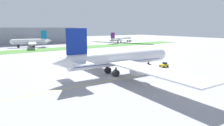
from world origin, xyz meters
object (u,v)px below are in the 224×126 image
pushback_tug (164,65)px  ground_crew_wingwalker_port (133,69)px  airliner_foreground (117,59)px  parked_airliner_far_right (31,42)px  parked_airliner_far_outer (120,39)px

pushback_tug → ground_crew_wingwalker_port: 17.87m
airliner_foreground → parked_airliner_far_right: bearing=90.4°
airliner_foreground → parked_airliner_far_outer: bearing=51.9°
airliner_foreground → ground_crew_wingwalker_port: bearing=-0.0°
parked_airliner_far_outer → parked_airliner_far_right: bearing=177.3°
pushback_tug → parked_airliner_far_outer: bearing=60.3°
airliner_foreground → pushback_tug: 26.82m
parked_airliner_far_right → parked_airliner_far_outer: bearing=-2.7°
pushback_tug → ground_crew_wingwalker_port: size_ratio=3.63×
airliner_foreground → parked_airliner_far_outer: size_ratio=1.01×
pushback_tug → ground_crew_wingwalker_port: bearing=175.9°
pushback_tug → parked_airliner_far_right: 136.30m
parked_airliner_far_right → airliner_foreground: bearing=-89.6°
ground_crew_wingwalker_port → parked_airliner_far_right: 132.62m
pushback_tug → parked_airliner_far_outer: size_ratio=0.07×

